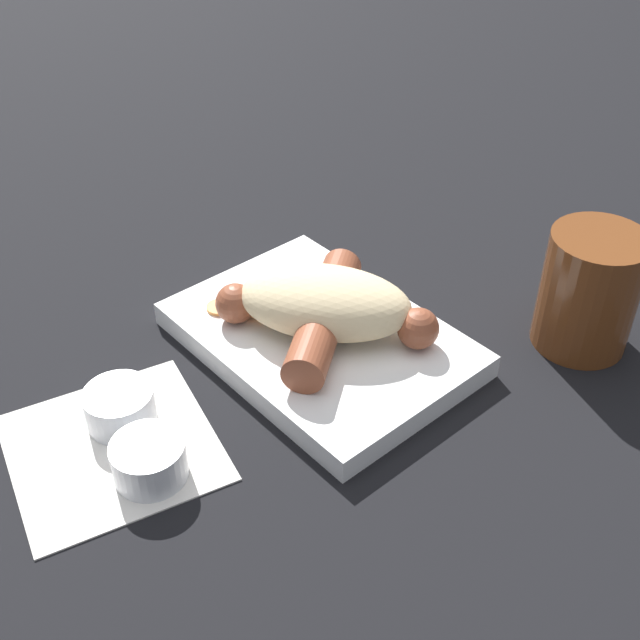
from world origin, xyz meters
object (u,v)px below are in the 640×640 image
sausage (325,316)px  drink_glass (589,291)px  food_tray (320,339)px  condiment_cup_far (150,463)px  condiment_cup_near (121,410)px  bread_roll (328,304)px

sausage → drink_glass: size_ratio=1.51×
food_tray → condiment_cup_far: condiment_cup_far is taller
condiment_cup_near → condiment_cup_far: size_ratio=1.00×
bread_roll → condiment_cup_near: (-0.04, -0.18, -0.03)m
bread_roll → sausage: 0.01m
food_tray → sausage: (0.01, 0.00, 0.03)m
food_tray → bread_roll: size_ratio=1.49×
sausage → condiment_cup_far: bearing=-83.3°
sausage → condiment_cup_near: size_ratio=2.99×
sausage → condiment_cup_near: (-0.04, -0.17, -0.02)m
bread_roll → condiment_cup_far: size_ratio=3.10×
drink_glass → food_tray: bearing=-128.3°
condiment_cup_near → food_tray: bearing=79.0°
condiment_cup_near → condiment_cup_far: 0.06m
food_tray → drink_glass: 0.23m
condiment_cup_far → food_tray: bearing=98.3°
sausage → drink_glass: bearing=52.6°
condiment_cup_near → drink_glass: size_ratio=0.51×
food_tray → condiment_cup_far: bearing=-81.7°
bread_roll → drink_glass: 0.22m
food_tray → drink_glass: (0.14, 0.17, 0.04)m
drink_glass → condiment_cup_near: bearing=-116.3°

